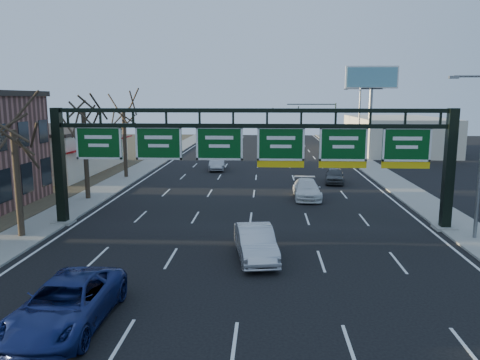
# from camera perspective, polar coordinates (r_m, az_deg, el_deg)

# --- Properties ---
(ground) EXTENTS (160.00, 160.00, 0.00)m
(ground) POSITION_cam_1_polar(r_m,az_deg,el_deg) (21.25, 0.41, -11.49)
(ground) COLOR black
(ground) RESTS_ON ground
(sidewalk_left) EXTENTS (3.00, 120.00, 0.12)m
(sidewalk_left) POSITION_cam_1_polar(r_m,az_deg,el_deg) (42.77, -15.62, -0.79)
(sidewalk_left) COLOR gray
(sidewalk_left) RESTS_ON ground
(sidewalk_right) EXTENTS (3.00, 120.00, 0.12)m
(sidewalk_right) POSITION_cam_1_polar(r_m,az_deg,el_deg) (42.19, 19.45, -1.14)
(sidewalk_right) COLOR gray
(sidewalk_right) RESTS_ON ground
(lane_markings) EXTENTS (21.60, 120.00, 0.01)m
(lane_markings) POSITION_cam_1_polar(r_m,az_deg,el_deg) (40.52, 1.79, -1.09)
(lane_markings) COLOR white
(lane_markings) RESTS_ON ground
(sign_gantry) EXTENTS (24.60, 1.20, 7.20)m
(sign_gantry) POSITION_cam_1_polar(r_m,az_deg,el_deg) (27.94, 1.55, 3.50)
(sign_gantry) COLOR black
(sign_gantry) RESTS_ON ground
(cream_strip) EXTENTS (10.90, 18.40, 4.70)m
(cream_strip) POSITION_cam_1_polar(r_m,az_deg,el_deg) (53.94, -21.44, 3.52)
(cream_strip) COLOR beige
(cream_strip) RESTS_ON ground
(building_right_distant) EXTENTS (12.00, 20.00, 5.00)m
(building_right_distant) POSITION_cam_1_polar(r_m,az_deg,el_deg) (72.50, 18.50, 5.29)
(building_right_distant) COLOR beige
(building_right_distant) RESTS_ON ground
(tree_gantry) EXTENTS (3.60, 3.60, 8.48)m
(tree_gantry) POSITION_cam_1_polar(r_m,az_deg,el_deg) (28.33, -26.10, 7.63)
(tree_gantry) COLOR #31271B
(tree_gantry) RESTS_ON sidewalk_left
(tree_mid) EXTENTS (3.60, 3.60, 9.24)m
(tree_mid) POSITION_cam_1_polar(r_m,az_deg,el_deg) (37.38, -18.66, 9.58)
(tree_mid) COLOR #31271B
(tree_mid) RESTS_ON sidewalk_left
(tree_far) EXTENTS (3.60, 3.60, 8.86)m
(tree_far) POSITION_cam_1_polar(r_m,az_deg,el_deg) (46.82, -14.07, 9.32)
(tree_far) COLOR #31271B
(tree_far) RESTS_ON sidewalk_left
(streetlight_near) EXTENTS (2.15, 0.22, 9.00)m
(streetlight_near) POSITION_cam_1_polar(r_m,az_deg,el_deg) (28.34, 27.20, 3.42)
(streetlight_near) COLOR slate
(streetlight_near) RESTS_ON sidewalk_right
(streetlight_far) EXTENTS (2.15, 0.22, 9.00)m
(streetlight_far) POSITION_cam_1_polar(r_m,az_deg,el_deg) (60.91, 14.20, 7.13)
(streetlight_far) COLOR slate
(streetlight_far) RESTS_ON sidewalk_right
(billboard_right) EXTENTS (7.00, 0.50, 12.00)m
(billboard_right) POSITION_cam_1_polar(r_m,az_deg,el_deg) (66.26, 15.72, 10.72)
(billboard_right) COLOR slate
(billboard_right) RESTS_ON ground
(traffic_signal_mast) EXTENTS (10.16, 0.54, 7.00)m
(traffic_signal_mast) POSITION_cam_1_polar(r_m,az_deg,el_deg) (74.94, 6.89, 8.16)
(traffic_signal_mast) COLOR black
(traffic_signal_mast) RESTS_ON ground
(car_blue_suv) EXTENTS (2.78, 5.90, 1.63)m
(car_blue_suv) POSITION_cam_1_polar(r_m,az_deg,el_deg) (17.62, -20.40, -13.95)
(car_blue_suv) COLOR navy
(car_blue_suv) RESTS_ON ground
(car_silver_sedan) EXTENTS (2.44, 5.06, 1.60)m
(car_silver_sedan) POSITION_cam_1_polar(r_m,az_deg,el_deg) (23.04, 1.91, -7.66)
(car_silver_sedan) COLOR #BBBBC0
(car_silver_sedan) RESTS_ON ground
(car_white_wagon) EXTENTS (2.04, 4.99, 1.45)m
(car_white_wagon) POSITION_cam_1_polar(r_m,az_deg,el_deg) (37.00, 8.15, -1.12)
(car_white_wagon) COLOR white
(car_white_wagon) RESTS_ON ground
(car_grey_far) EXTENTS (2.15, 4.30, 1.41)m
(car_grey_far) POSITION_cam_1_polar(r_m,az_deg,el_deg) (44.13, 11.45, 0.55)
(car_grey_far) COLOR #434548
(car_grey_far) RESTS_ON ground
(car_silver_distant) EXTENTS (1.86, 4.69, 1.52)m
(car_silver_distant) POSITION_cam_1_polar(r_m,az_deg,el_deg) (51.30, -2.79, 2.10)
(car_silver_distant) COLOR #A7A7AC
(car_silver_distant) RESTS_ON ground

